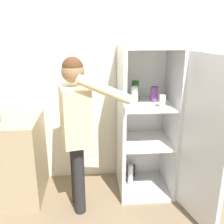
{
  "coord_description": "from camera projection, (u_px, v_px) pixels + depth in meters",
  "views": [
    {
      "loc": [
        -0.41,
        -1.98,
        1.79
      ],
      "look_at": [
        -0.2,
        0.62,
        0.94
      ],
      "focal_mm": 42.0,
      "sensor_mm": 36.0,
      "label": 1
    }
  ],
  "objects": [
    {
      "name": "wall_back",
      "position": [
        127.0,
        74.0,
        3.0
      ],
      "size": [
        7.0,
        0.06,
        2.55
      ],
      "color": "silver",
      "rests_on": "ground_plane"
    },
    {
      "name": "person",
      "position": [
        76.0,
        119.0,
        2.45
      ],
      "size": [
        0.68,
        0.57,
        1.54
      ],
      "color": "#262628",
      "rests_on": "ground_plane"
    },
    {
      "name": "counter",
      "position": [
        6.0,
        159.0,
        2.79
      ],
      "size": [
        0.75,
        0.65,
        0.9
      ],
      "color": "tan",
      "rests_on": "ground_plane"
    },
    {
      "name": "refrigerator",
      "position": [
        156.0,
        124.0,
        2.75
      ],
      "size": [
        0.77,
        1.18,
        1.63
      ],
      "color": "silver",
      "rests_on": "ground_plane"
    }
  ]
}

